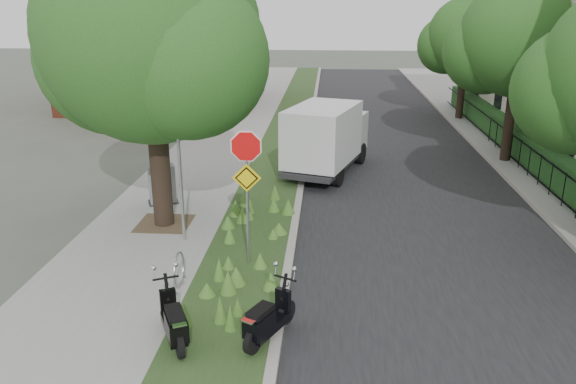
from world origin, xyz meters
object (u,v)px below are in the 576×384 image
(scooter_far, at_px, (265,324))
(utility_cabinet, at_px, (162,185))
(box_truck, at_px, (327,135))
(scooter_near, at_px, (175,326))
(sign_assembly, at_px, (247,171))

(scooter_far, height_order, utility_cabinet, utility_cabinet)
(scooter_far, relative_size, utility_cabinet, 1.27)
(box_truck, xyz_separation_m, utility_cabinet, (-4.79, -3.73, -0.71))
(scooter_near, relative_size, box_truck, 0.30)
(sign_assembly, distance_m, scooter_near, 3.85)
(sign_assembly, xyz_separation_m, scooter_near, (-0.83, -3.28, -1.84))
(sign_assembly, xyz_separation_m, box_truck, (1.69, 7.58, -0.96))
(sign_assembly, distance_m, scooter_far, 3.66)
(utility_cabinet, bearing_deg, box_truck, 37.90)
(sign_assembly, height_order, box_truck, sign_assembly)
(sign_assembly, height_order, utility_cabinet, sign_assembly)
(sign_assembly, relative_size, utility_cabinet, 2.85)
(scooter_far, bearing_deg, utility_cabinet, 118.86)
(scooter_far, xyz_separation_m, utility_cabinet, (-3.82, 6.93, 0.18))
(box_truck, distance_m, utility_cabinet, 6.11)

